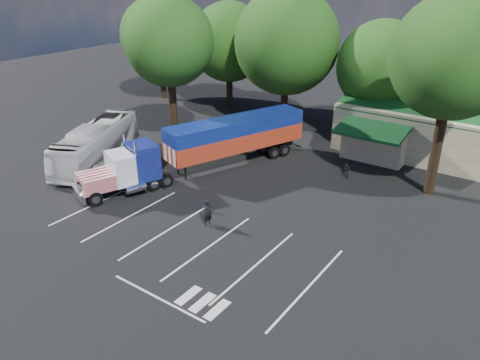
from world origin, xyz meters
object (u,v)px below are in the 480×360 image
Objects in this scene: semi_truck at (209,143)px; bicycle at (347,169)px; tour_bus at (97,143)px; woman at (208,213)px; silver_sedan at (390,146)px.

semi_truck reaches higher than bicycle.
tour_bus is at bearing 176.51° from bicycle.
bicycle is at bearing -6.06° from woman.
semi_truck is 3.85× the size of silver_sedan.
tour_bus is at bearing 136.05° from silver_sedan.
semi_truck reaches higher than silver_sedan.
tour_bus reaches higher than woman.
woman is at bearing 171.61° from silver_sedan.
woman is at bearing -138.77° from bicycle.
woman reaches higher than bicycle.
silver_sedan is (1.19, 6.00, 0.28)m from bicycle.
woman is at bearing -35.97° from tour_bus.
bicycle is at bearing 176.08° from silver_sedan.
silver_sedan is at bearing 14.43° from tour_bus.
semi_truck is at bearing 144.76° from silver_sedan.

